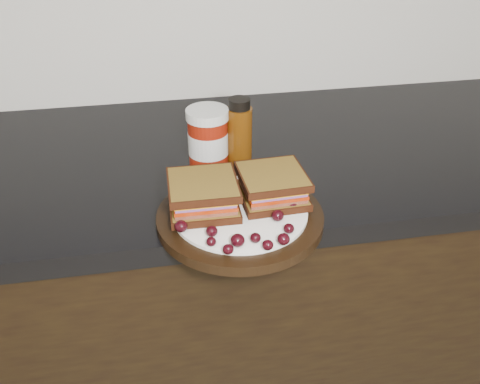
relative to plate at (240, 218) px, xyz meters
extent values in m
cube|color=black|center=(-0.11, 0.26, -0.48)|extent=(3.96, 0.58, 0.86)
cube|color=black|center=(-0.11, 0.26, -0.03)|extent=(3.98, 0.60, 0.04)
cylinder|color=black|center=(0.00, 0.00, 0.00)|extent=(0.28, 0.28, 0.02)
ellipsoid|color=black|center=(-0.10, -0.04, 0.02)|extent=(0.02, 0.02, 0.02)
ellipsoid|color=black|center=(-0.06, -0.06, 0.02)|extent=(0.02, 0.02, 0.02)
ellipsoid|color=black|center=(-0.06, -0.09, 0.02)|extent=(0.02, 0.02, 0.01)
ellipsoid|color=black|center=(-0.04, -0.11, 0.02)|extent=(0.02, 0.02, 0.02)
ellipsoid|color=black|center=(-0.02, -0.09, 0.03)|extent=(0.02, 0.02, 0.02)
ellipsoid|color=black|center=(0.01, -0.09, 0.02)|extent=(0.02, 0.02, 0.02)
ellipsoid|color=black|center=(0.02, -0.11, 0.02)|extent=(0.02, 0.02, 0.02)
ellipsoid|color=black|center=(0.05, -0.10, 0.02)|extent=(0.02, 0.02, 0.02)
ellipsoid|color=black|center=(0.06, -0.08, 0.02)|extent=(0.02, 0.02, 0.02)
ellipsoid|color=black|center=(0.05, -0.04, 0.02)|extent=(0.02, 0.02, 0.02)
ellipsoid|color=black|center=(0.08, -0.01, 0.02)|extent=(0.02, 0.02, 0.02)
ellipsoid|color=black|center=(0.08, 0.00, 0.02)|extent=(0.02, 0.02, 0.02)
ellipsoid|color=black|center=(0.09, 0.01, 0.02)|extent=(0.02, 0.02, 0.02)
ellipsoid|color=black|center=(0.08, 0.05, 0.02)|extent=(0.02, 0.02, 0.02)
ellipsoid|color=black|center=(-0.05, 0.06, 0.02)|extent=(0.02, 0.02, 0.01)
ellipsoid|color=black|center=(-0.04, 0.02, 0.02)|extent=(0.02, 0.02, 0.02)
ellipsoid|color=black|center=(-0.07, 0.03, 0.02)|extent=(0.02, 0.02, 0.02)
ellipsoid|color=black|center=(-0.07, 0.00, 0.03)|extent=(0.02, 0.02, 0.02)
ellipsoid|color=black|center=(-0.09, -0.02, 0.03)|extent=(0.02, 0.02, 0.02)
ellipsoid|color=black|center=(-0.05, 0.05, 0.02)|extent=(0.02, 0.02, 0.02)
ellipsoid|color=black|center=(-0.06, 0.00, 0.02)|extent=(0.02, 0.02, 0.01)
ellipsoid|color=black|center=(-0.07, 0.00, 0.02)|extent=(0.01, 0.01, 0.01)
cylinder|color=maroon|center=(-0.03, 0.20, 0.05)|extent=(0.10, 0.10, 0.12)
cylinder|color=#502908|center=(0.03, 0.20, 0.06)|extent=(0.06, 0.06, 0.14)
camera|label=1|loc=(-0.13, -0.73, 0.52)|focal=40.00mm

